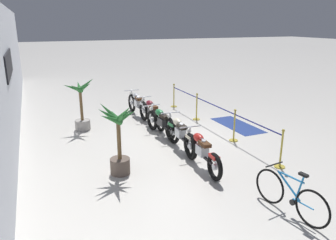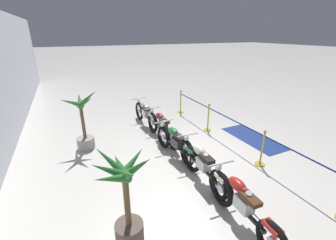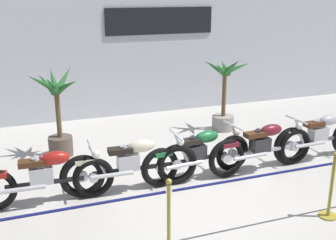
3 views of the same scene
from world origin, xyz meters
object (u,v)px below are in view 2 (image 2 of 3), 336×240
(stanchion_mid_left, at_px, (261,153))
(potted_palm_left_of_row, at_px, (126,200))
(floor_banner, at_px, (253,138))
(motorcycle_cream_1, at_px, (202,165))
(stanchion_far_right, at_px, (181,105))
(motorcycle_red_0, at_px, (242,204))
(motorcycle_maroon_3, at_px, (162,127))
(potted_palm_right_of_row, at_px, (83,125))
(motorcycle_green_2, at_px, (176,144))
(stanchion_mid_right, at_px, (208,121))
(stanchion_far_left, at_px, (261,141))
(motorcycle_silver_4, at_px, (145,114))

(stanchion_mid_left, bearing_deg, potted_palm_left_of_row, 102.94)
(potted_palm_left_of_row, bearing_deg, floor_banner, -65.84)
(motorcycle_cream_1, relative_size, stanchion_far_right, 2.27)
(motorcycle_red_0, distance_m, stanchion_far_right, 6.46)
(motorcycle_maroon_3, height_order, potted_palm_right_of_row, potted_palm_right_of_row)
(motorcycle_red_0, relative_size, motorcycle_green_2, 1.00)
(motorcycle_green_2, distance_m, floor_banner, 3.05)
(potted_palm_right_of_row, relative_size, stanchion_mid_right, 1.77)
(floor_banner, bearing_deg, motorcycle_maroon_3, 65.99)
(potted_palm_left_of_row, relative_size, potted_palm_right_of_row, 1.00)
(potted_palm_left_of_row, distance_m, stanchion_far_left, 4.11)
(motorcycle_red_0, relative_size, motorcycle_silver_4, 1.01)
(motorcycle_maroon_3, bearing_deg, potted_palm_left_of_row, 148.73)
(stanchion_far_left, relative_size, stanchion_mid_right, 6.69)
(motorcycle_maroon_3, relative_size, floor_banner, 0.99)
(motorcycle_maroon_3, relative_size, stanchion_mid_left, 2.16)
(motorcycle_silver_4, bearing_deg, stanchion_mid_left, -153.92)
(motorcycle_red_0, xyz_separation_m, stanchion_mid_left, (1.37, -1.93, -0.10))
(motorcycle_maroon_3, distance_m, floor_banner, 3.20)
(motorcycle_red_0, height_order, motorcycle_green_2, motorcycle_green_2)
(motorcycle_maroon_3, xyz_separation_m, motorcycle_silver_4, (1.41, 0.10, 0.01))
(potted_palm_left_of_row, xyz_separation_m, stanchion_mid_right, (3.50, -3.98, -0.56))
(motorcycle_red_0, height_order, stanchion_mid_right, stanchion_mid_right)
(stanchion_mid_left, distance_m, stanchion_far_right, 4.79)
(stanchion_far_left, distance_m, floor_banner, 1.79)
(motorcycle_maroon_3, relative_size, stanchion_far_left, 0.32)
(motorcycle_green_2, bearing_deg, potted_palm_right_of_row, 53.39)
(motorcycle_green_2, distance_m, stanchion_far_right, 4.00)
(motorcycle_red_0, bearing_deg, stanchion_mid_left, -54.54)
(motorcycle_red_0, height_order, motorcycle_silver_4, motorcycle_silver_4)
(motorcycle_cream_1, relative_size, stanchion_mid_right, 2.27)
(stanchion_far_right, distance_m, floor_banner, 3.63)
(motorcycle_green_2, height_order, motorcycle_maroon_3, motorcycle_maroon_3)
(motorcycle_cream_1, relative_size, floor_banner, 1.04)
(potted_palm_right_of_row, bearing_deg, motorcycle_cream_1, -141.34)
(potted_palm_left_of_row, height_order, potted_palm_right_of_row, potted_palm_right_of_row)
(stanchion_far_right, bearing_deg, motorcycle_cream_1, 158.27)
(stanchion_mid_right, xyz_separation_m, stanchion_far_right, (2.21, 0.00, 0.00))
(stanchion_mid_left, bearing_deg, motorcycle_maroon_3, 35.69)
(motorcycle_green_2, bearing_deg, motorcycle_cream_1, -177.07)
(potted_palm_right_of_row, distance_m, stanchion_mid_left, 5.28)
(motorcycle_green_2, bearing_deg, floor_banner, -89.26)
(stanchion_mid_right, bearing_deg, floor_banner, -139.84)
(potted_palm_left_of_row, distance_m, stanchion_mid_right, 5.33)
(motorcycle_red_0, bearing_deg, stanchion_far_left, -53.25)
(motorcycle_silver_4, relative_size, potted_palm_left_of_row, 1.18)
(motorcycle_cream_1, distance_m, potted_palm_right_of_row, 3.86)
(potted_palm_left_of_row, bearing_deg, stanchion_far_right, -34.90)
(motorcycle_cream_1, relative_size, motorcycle_green_2, 1.08)
(motorcycle_silver_4, relative_size, stanchion_mid_left, 2.09)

